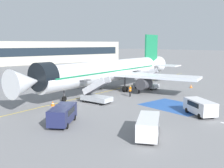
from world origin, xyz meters
TOP-DOWN VIEW (x-y plane):
  - ground_plane at (0.00, 0.00)m, footprint 600.00×600.00m
  - apron_leadline_yellow at (-0.17, -0.95)m, footprint 73.07×17.32m
  - apron_stand_patch_blue at (-0.17, -16.58)m, footprint 6.62×8.85m
  - airliner at (0.43, -0.81)m, footprint 41.35×32.53m
  - boarding_stairs_forward at (-7.43, -7.35)m, footprint 3.24×5.53m
  - boarding_stairs_aft at (7.67, -3.81)m, footprint 3.24×5.53m
  - fuel_tanker at (9.48, 22.21)m, footprint 10.37×3.31m
  - service_van_0 at (-1.73, -21.47)m, footprint 3.99×5.20m
  - service_van_1 at (-12.60, -22.52)m, footprint 5.30×4.74m
  - service_van_3 at (-16.78, -13.51)m, footprint 5.10×4.97m
  - ground_crew_0 at (3.21, -6.18)m, footprint 0.49×0.42m
  - ground_crew_1 at (-0.20, -7.38)m, footprint 0.47×0.33m
  - traffic_cone_0 at (15.69, -8.98)m, footprint 0.58×0.58m
  - traffic_cone_1 at (-13.49, -4.94)m, footprint 0.63×0.63m
  - terminal_building at (7.66, 73.37)m, footprint 113.01×12.10m

SIDE VIEW (x-z plane):
  - ground_plane at x=0.00m, z-range 0.00..0.00m
  - apron_leadline_yellow at x=-0.17m, z-range 0.00..0.01m
  - apron_stand_patch_blue at x=-0.17m, z-range 0.00..0.01m
  - traffic_cone_0 at x=15.69m, z-range 0.00..0.64m
  - traffic_cone_1 at x=-13.49m, z-range 0.00..0.70m
  - ground_crew_0 at x=3.21m, z-range 0.14..1.89m
  - boarding_stairs_forward at x=-7.43m, z-range -1.08..3.10m
  - boarding_stairs_aft at x=7.67m, z-range -1.13..3.19m
  - ground_crew_1 at x=-0.20m, z-range 0.16..2.04m
  - service_van_0 at x=-1.73m, z-range 0.20..2.14m
  - service_van_1 at x=-12.60m, z-range 0.21..2.17m
  - service_van_3 at x=-16.78m, z-range 0.21..2.23m
  - fuel_tanker at x=9.48m, z-range 0.03..3.59m
  - airliner at x=0.43m, z-range -1.71..9.31m
  - terminal_building at x=7.66m, z-range 0.00..9.89m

